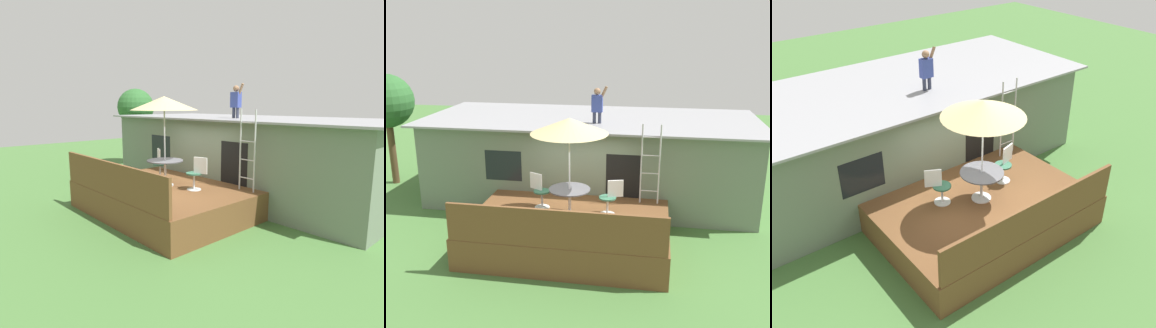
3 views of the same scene
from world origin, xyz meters
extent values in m
plane|color=#477538|center=(0.00, 0.00, 0.00)|extent=(40.00, 40.00, 0.00)
cube|color=slate|center=(0.00, 3.60, 1.31)|extent=(10.00, 4.00, 2.62)
cube|color=#99999E|center=(0.00, 3.60, 2.65)|extent=(10.50, 4.50, 0.06)
cube|color=black|center=(-2.27, 1.61, 1.55)|extent=(1.10, 0.03, 0.90)
cube|color=black|center=(1.24, 1.61, 1.05)|extent=(1.00, 0.03, 2.00)
cube|color=brown|center=(0.00, 0.00, 0.40)|extent=(4.98, 3.55, 0.80)
cube|color=brown|center=(0.00, -1.73, 1.25)|extent=(4.88, 0.08, 0.90)
cylinder|color=silver|center=(0.01, 0.03, 0.82)|extent=(0.48, 0.48, 0.03)
cylinder|color=silver|center=(0.01, 0.03, 1.17)|extent=(0.07, 0.07, 0.71)
cylinder|color=#4C4C51|center=(0.01, 0.03, 1.53)|extent=(1.04, 1.04, 0.03)
cylinder|color=silver|center=(0.01, 0.03, 2.00)|extent=(0.04, 0.04, 2.40)
cone|color=beige|center=(0.01, 0.03, 3.15)|extent=(1.90, 1.90, 0.38)
cylinder|color=silver|center=(1.73, 1.29, 1.90)|extent=(0.04, 0.04, 2.20)
cylinder|color=silver|center=(2.21, 1.29, 1.90)|extent=(0.04, 0.04, 2.20)
cylinder|color=silver|center=(1.97, 1.29, 1.15)|extent=(0.48, 0.03, 0.03)
cylinder|color=silver|center=(1.97, 1.29, 1.65)|extent=(0.48, 0.03, 0.03)
cylinder|color=silver|center=(1.97, 1.29, 2.15)|extent=(0.48, 0.03, 0.03)
cylinder|color=silver|center=(1.97, 1.29, 2.65)|extent=(0.48, 0.03, 0.03)
cylinder|color=#33384C|center=(0.24, 2.73, 2.85)|extent=(0.10, 0.10, 0.34)
cylinder|color=#33384C|center=(0.40, 2.73, 2.85)|extent=(0.10, 0.10, 0.34)
cube|color=#384799|center=(0.32, 2.73, 3.27)|extent=(0.32, 0.20, 0.50)
sphere|color=#997051|center=(0.32, 2.73, 3.63)|extent=(0.20, 0.20, 0.20)
cylinder|color=#997051|center=(0.50, 2.73, 3.57)|extent=(0.26, 0.08, 0.44)
cylinder|color=silver|center=(-0.83, 0.47, 0.81)|extent=(0.40, 0.40, 0.02)
cylinder|color=silver|center=(-0.83, 0.47, 1.03)|extent=(0.06, 0.06, 0.44)
cylinder|color=#33664C|center=(-0.83, 0.47, 1.26)|extent=(0.44, 0.44, 0.04)
cube|color=silver|center=(-1.01, 0.57, 1.50)|extent=(0.37, 0.22, 0.44)
cylinder|color=silver|center=(0.93, 0.30, 0.81)|extent=(0.40, 0.40, 0.02)
cylinder|color=silver|center=(0.93, 0.30, 1.03)|extent=(0.06, 0.06, 0.44)
cylinder|color=#33664C|center=(0.93, 0.30, 1.26)|extent=(0.44, 0.44, 0.04)
cube|color=silver|center=(1.13, 0.36, 1.50)|extent=(0.39, 0.15, 0.44)
cylinder|color=brown|center=(-7.17, 3.73, 1.31)|extent=(0.24, 0.24, 2.62)
sphere|color=#2D662D|center=(-7.17, 3.73, 2.99)|extent=(1.86, 1.86, 1.86)
camera|label=1|loc=(7.34, -5.63, 3.10)|focal=30.60mm
camera|label=2|loc=(2.01, -10.20, 5.37)|focal=41.50mm
camera|label=3|loc=(-5.64, -6.61, 7.01)|focal=41.24mm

